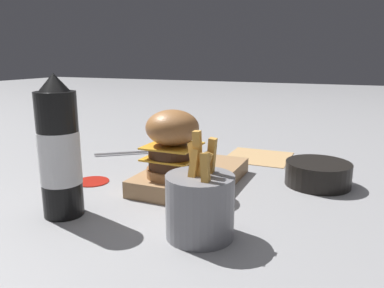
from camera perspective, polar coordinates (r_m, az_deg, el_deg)
ground_plane at (r=0.75m, az=-5.94°, el=-6.15°), size 6.00×6.00×0.00m
serving_board at (r=0.74m, az=0.00°, el=-4.92°), size 0.24×0.16×0.03m
burger at (r=0.68m, az=-2.98°, el=0.16°), size 0.10×0.10×0.12m
ketchup_bottle at (r=0.61m, az=-19.54°, el=-1.19°), size 0.06×0.06×0.22m
fries_basket at (r=0.52m, az=1.22°, el=-9.15°), size 0.10×0.10×0.15m
side_bowl at (r=0.77m, az=18.65°, el=-4.19°), size 0.13×0.13×0.05m
spoon at (r=0.98m, az=-6.84°, el=-1.10°), size 0.13×0.16×0.01m
ketchup_puddle at (r=0.78m, az=-14.92°, el=-5.48°), size 0.07×0.07×0.00m
parchment_square at (r=0.95m, az=10.08°, el=-1.90°), size 0.15×0.15×0.00m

